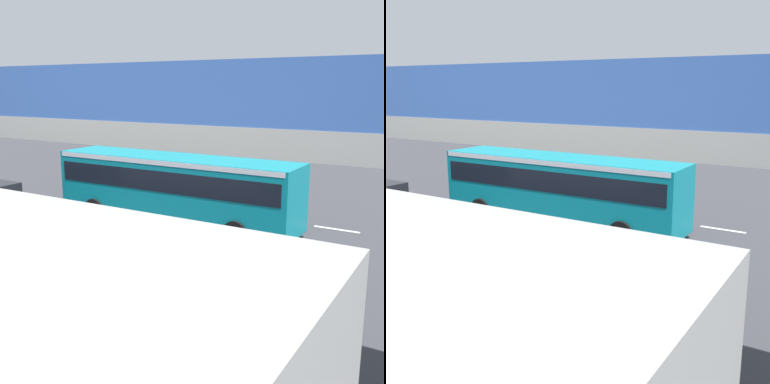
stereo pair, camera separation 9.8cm
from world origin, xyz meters
TOP-DOWN VIEW (x-y plane):
  - ground at (0.00, 0.00)m, footprint 80.00×80.00m
  - city_bus at (0.53, 1.05)m, footprint 11.54×2.85m
  - pedestrian at (0.79, -2.13)m, footprint 0.38×0.38m
  - traffic_sign at (2.58, -2.68)m, footprint 0.08×0.60m
  - lane_dash_leftmost at (-6.00, -2.06)m, footprint 2.00×0.20m
  - lane_dash_left at (-2.00, -2.06)m, footprint 2.00×0.20m
  - lane_dash_centre at (2.00, -2.06)m, footprint 2.00×0.20m
  - lane_dash_right at (6.00, -2.06)m, footprint 2.00×0.20m
  - pedestrian_overpass at (0.00, 10.09)m, footprint 28.20×2.60m

SIDE VIEW (x-z plane):
  - ground at x=0.00m, z-range 0.00..0.00m
  - lane_dash_leftmost at x=-6.00m, z-range 0.00..0.01m
  - lane_dash_left at x=-2.00m, z-range 0.00..0.01m
  - lane_dash_centre at x=2.00m, z-range 0.00..0.01m
  - lane_dash_right at x=6.00m, z-range 0.00..0.01m
  - pedestrian at x=0.79m, z-range -0.01..1.78m
  - city_bus at x=0.53m, z-range 0.31..3.46m
  - traffic_sign at x=2.58m, z-range 0.49..3.29m
  - pedestrian_overpass at x=0.00m, z-range 1.59..8.20m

